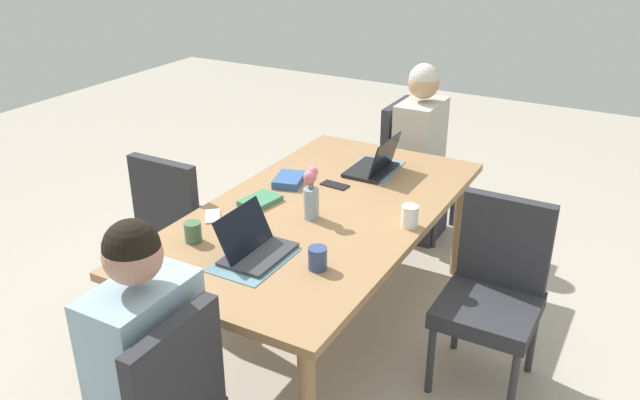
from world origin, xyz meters
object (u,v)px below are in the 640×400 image
at_px(coffee_mug_centre_left, 193,232).
at_px(phone_silver, 213,216).
at_px(person_head_left_left_near, 418,163).
at_px(coffee_mug_near_right, 318,258).
at_px(dining_table, 320,221).
at_px(book_red_cover, 289,180).
at_px(flower_vase, 311,193).
at_px(chair_near_left_far, 182,221).
at_px(book_blue_cover, 260,201).
at_px(laptop_head_right_left_mid, 253,247).
at_px(coffee_mug_near_left, 410,216).
at_px(laptop_head_left_left_near, 375,165).
at_px(chair_far_right_near, 494,286).
at_px(person_head_right_left_mid, 151,387).
at_px(phone_black, 335,185).
at_px(chair_head_left_left_near, 411,162).

height_order(coffee_mug_centre_left, phone_silver, coffee_mug_centre_left).
distance_m(person_head_left_left_near, coffee_mug_near_right, 1.84).
height_order(dining_table, book_red_cover, book_red_cover).
distance_m(dining_table, flower_vase, 0.23).
relative_size(chair_near_left_far, book_blue_cover, 4.50).
bearing_deg(laptop_head_right_left_mid, coffee_mug_near_left, 140.36).
bearing_deg(book_red_cover, laptop_head_left_left_near, 121.43).
distance_m(coffee_mug_near_right, book_blue_cover, 0.71).
distance_m(dining_table, book_blue_cover, 0.32).
height_order(dining_table, phone_silver, phone_silver).
relative_size(chair_far_right_near, laptop_head_right_left_mid, 2.81).
distance_m(person_head_left_left_near, person_head_right_left_mid, 2.54).
distance_m(book_blue_cover, phone_black, 0.44).
bearing_deg(phone_silver, dining_table, 90.81).
xyz_separation_m(person_head_left_left_near, phone_silver, (1.64, -0.44, 0.20)).
distance_m(coffee_mug_near_left, book_blue_cover, 0.77).
bearing_deg(coffee_mug_centre_left, laptop_head_left_left_near, 162.03).
height_order(flower_vase, laptop_head_left_left_near, flower_vase).
bearing_deg(flower_vase, dining_table, -174.65).
bearing_deg(coffee_mug_near_left, person_head_left_left_near, -161.05).
bearing_deg(laptop_head_left_left_near, dining_table, -3.68).
relative_size(dining_table, chair_head_left_left_near, 2.22).
bearing_deg(coffee_mug_near_right, chair_far_right_near, 133.99).
bearing_deg(laptop_head_left_left_near, phone_black, -21.45).
height_order(person_head_right_left_mid, chair_near_left_far, person_head_right_left_mid).
relative_size(chair_far_right_near, book_blue_cover, 4.50).
distance_m(person_head_left_left_near, laptop_head_right_left_mid, 1.87).
xyz_separation_m(flower_vase, coffee_mug_near_right, (0.40, 0.26, -0.08)).
relative_size(dining_table, coffee_mug_near_right, 20.48).
distance_m(chair_far_right_near, coffee_mug_centre_left, 1.41).
bearing_deg(person_head_right_left_mid, coffee_mug_near_right, 159.05).
bearing_deg(person_head_left_left_near, coffee_mug_near_right, 7.70).
height_order(chair_far_right_near, phone_silver, chair_far_right_near).
bearing_deg(laptop_head_left_left_near, flower_vase, -2.26).
height_order(laptop_head_right_left_mid, phone_black, laptop_head_right_left_mid).
relative_size(dining_table, flower_vase, 7.46).
bearing_deg(chair_near_left_far, person_head_right_left_mid, 35.74).
distance_m(dining_table, chair_head_left_left_near, 1.37).
bearing_deg(dining_table, coffee_mug_near_left, 95.02).
xyz_separation_m(coffee_mug_near_left, book_blue_cover, (0.13, -0.76, -0.04)).
bearing_deg(dining_table, coffee_mug_near_right, 28.17).
height_order(dining_table, person_head_right_left_mid, person_head_right_left_mid).
height_order(book_red_cover, book_blue_cover, book_red_cover).
relative_size(laptop_head_left_left_near, phone_black, 2.13).
relative_size(person_head_left_left_near, chair_near_left_far, 1.33).
bearing_deg(phone_silver, person_head_left_left_near, 126.96).
bearing_deg(chair_far_right_near, phone_silver, -72.29).
height_order(flower_vase, book_blue_cover, flower_vase).
bearing_deg(phone_black, book_blue_cover, -116.44).
relative_size(coffee_mug_near_right, phone_silver, 0.65).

